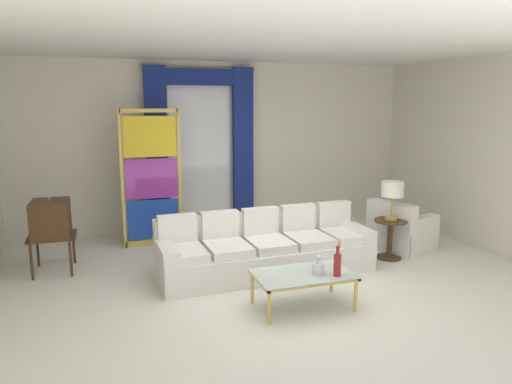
# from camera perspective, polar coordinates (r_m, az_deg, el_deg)

# --- Properties ---
(ground_plane) EXTENTS (16.00, 16.00, 0.00)m
(ground_plane) POSITION_cam_1_polar(r_m,az_deg,el_deg) (6.23, 2.65, -11.03)
(ground_plane) COLOR white
(wall_rear) EXTENTS (8.00, 0.12, 3.00)m
(wall_rear) POSITION_cam_1_polar(r_m,az_deg,el_deg) (8.74, -4.50, 5.43)
(wall_rear) COLOR silver
(wall_rear) RESTS_ON ground
(wall_right) EXTENTS (0.12, 7.00, 3.00)m
(wall_right) POSITION_cam_1_polar(r_m,az_deg,el_deg) (8.34, 25.38, 4.16)
(wall_right) COLOR silver
(wall_right) RESTS_ON ground
(ceiling_slab) EXTENTS (8.00, 7.60, 0.04)m
(ceiling_slab) POSITION_cam_1_polar(r_m,az_deg,el_deg) (6.57, 0.27, 16.97)
(ceiling_slab) COLOR white
(curtained_window) EXTENTS (2.00, 0.17, 2.70)m
(curtained_window) POSITION_cam_1_polar(r_m,az_deg,el_deg) (8.48, -6.62, 6.86)
(curtained_window) COLOR white
(curtained_window) RESTS_ON ground
(couch_white_long) EXTENTS (2.95, 1.02, 0.86)m
(couch_white_long) POSITION_cam_1_polar(r_m,az_deg,el_deg) (6.60, 0.99, -6.91)
(couch_white_long) COLOR white
(couch_white_long) RESTS_ON ground
(coffee_table) EXTENTS (1.10, 0.66, 0.41)m
(coffee_table) POSITION_cam_1_polar(r_m,az_deg,el_deg) (5.49, 5.65, -9.97)
(coffee_table) COLOR silver
(coffee_table) RESTS_ON ground
(bottle_blue_decanter) EXTENTS (0.13, 0.13, 0.23)m
(bottle_blue_decanter) POSITION_cam_1_polar(r_m,az_deg,el_deg) (5.45, 7.43, -8.92)
(bottle_blue_decanter) COLOR silver
(bottle_blue_decanter) RESTS_ON coffee_table
(bottle_crystal_tall) EXTENTS (0.08, 0.08, 0.35)m
(bottle_crystal_tall) POSITION_cam_1_polar(r_m,az_deg,el_deg) (5.40, 9.69, -8.41)
(bottle_crystal_tall) COLOR maroon
(bottle_crystal_tall) RESTS_ON coffee_table
(vintage_tv) EXTENTS (0.62, 0.61, 1.35)m
(vintage_tv) POSITION_cam_1_polar(r_m,az_deg,el_deg) (7.05, -23.30, -3.09)
(vintage_tv) COLOR #472D19
(vintage_tv) RESTS_ON ground
(armchair_white) EXTENTS (1.05, 1.04, 0.80)m
(armchair_white) POSITION_cam_1_polar(r_m,az_deg,el_deg) (7.87, 16.82, -4.60)
(armchair_white) COLOR white
(armchair_white) RESTS_ON ground
(stained_glass_divider) EXTENTS (0.95, 0.05, 2.20)m
(stained_glass_divider) POSITION_cam_1_polar(r_m,az_deg,el_deg) (7.79, -12.36, 1.26)
(stained_glass_divider) COLOR gold
(stained_glass_divider) RESTS_ON ground
(peacock_figurine) EXTENTS (0.44, 0.60, 0.50)m
(peacock_figurine) POSITION_cam_1_polar(r_m,az_deg,el_deg) (7.63, -9.17, -5.27)
(peacock_figurine) COLOR beige
(peacock_figurine) RESTS_ON ground
(round_side_table) EXTENTS (0.48, 0.48, 0.59)m
(round_side_table) POSITION_cam_1_polar(r_m,az_deg,el_deg) (7.38, 15.70, -5.01)
(round_side_table) COLOR #472D19
(round_side_table) RESTS_ON ground
(table_lamp_brass) EXTENTS (0.32, 0.32, 0.57)m
(table_lamp_brass) POSITION_cam_1_polar(r_m,az_deg,el_deg) (7.23, 15.97, 0.13)
(table_lamp_brass) COLOR #B29338
(table_lamp_brass) RESTS_ON round_side_table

